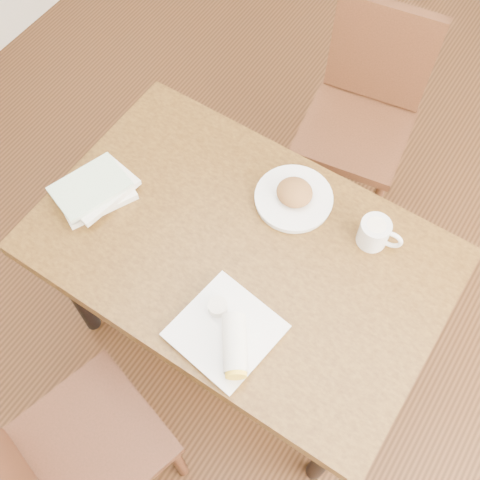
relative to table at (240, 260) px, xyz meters
The scene contains 9 objects.
ground 0.67m from the table, ahead, with size 4.00×5.00×0.01m, color #472814.
room_walls 0.96m from the table, ahead, with size 4.02×5.02×2.80m.
table is the anchor object (origin of this frame).
chair_near 0.80m from the table, 98.32° to the right, with size 0.52×0.52×0.95m.
chair_far 0.91m from the table, 89.93° to the left, with size 0.48×0.48×0.95m.
plate_scone 0.27m from the table, 78.44° to the left, with size 0.25×0.25×0.08m.
coffee_mug 0.44m from the table, 36.87° to the left, with size 0.14×0.10×0.10m.
plate_burrito 0.32m from the table, 63.00° to the right, with size 0.30×0.30×0.09m.
book_stack 0.52m from the table, 168.87° to the right, with size 0.25×0.28×0.06m.
Camera 1 is at (0.48, -0.73, 2.40)m, focal length 45.00 mm.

